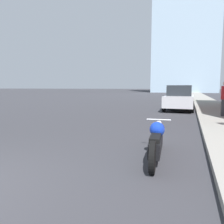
% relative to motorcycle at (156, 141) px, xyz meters
% --- Properties ---
extents(sidewalk, '(2.44, 240.00, 0.15)m').
position_rel_motorcycle_xyz_m(sidewalk, '(2.37, 36.89, -0.33)').
color(sidewalk, gray).
rests_on(sidewalk, ground_plane).
extents(distant_tower, '(19.18, 19.18, 51.10)m').
position_rel_motorcycle_xyz_m(distant_tower, '(-1.00, 71.75, 25.15)').
color(distant_tower, '#9EB7CC').
rests_on(distant_tower, ground_plane).
extents(motorcycle, '(0.62, 2.45, 0.81)m').
position_rel_motorcycle_xyz_m(motorcycle, '(0.00, 0.00, 0.00)').
color(motorcycle, black).
rests_on(motorcycle, ground_plane).
extents(parked_car_silver, '(2.03, 4.45, 1.76)m').
position_rel_motorcycle_xyz_m(parked_car_silver, '(0.04, 11.11, 0.46)').
color(parked_car_silver, '#BCBCC1').
rests_on(parked_car_silver, ground_plane).
extents(parked_car_green, '(1.97, 4.33, 1.69)m').
position_rel_motorcycle_xyz_m(parked_car_green, '(-0.05, 21.62, 0.43)').
color(parked_car_green, '#1E6B33').
rests_on(parked_car_green, ground_plane).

